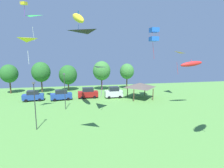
{
  "coord_description": "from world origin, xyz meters",
  "views": [
    {
      "loc": [
        -2.32,
        2.44,
        9.56
      ],
      "look_at": [
        0.73,
        17.54,
        7.13
      ],
      "focal_mm": 28.0,
      "sensor_mm": 36.0,
      "label": 1
    }
  ],
  "objects_px": {
    "treeline_tree_0": "(9,74)",
    "parked_car_leftmost": "(33,96)",
    "parked_car_rightmost_in_row": "(114,92)",
    "kite_flying_9": "(191,64)",
    "kite_flying_5": "(88,42)",
    "treeline_tree_1": "(41,72)",
    "treeline_tree_3": "(102,71)",
    "kite_flying_10": "(30,23)",
    "parked_car_second_from_left": "(61,95)",
    "kite_flying_2": "(24,0)",
    "kite_flying_3": "(108,74)",
    "kite_flying_8": "(27,48)",
    "treeline_tree_4": "(127,71)",
    "park_pavilion": "(140,85)",
    "light_post_1": "(35,103)",
    "parked_car_third_from_left": "(88,93)",
    "kite_flying_7": "(154,35)",
    "kite_flying_6": "(174,56)",
    "kite_flying_1": "(78,18)",
    "treeline_tree_2": "(68,75)",
    "light_post_0": "(65,89)"
  },
  "relations": [
    {
      "from": "treeline_tree_0",
      "to": "kite_flying_9",
      "type": "bearing_deg",
      "value": -27.51
    },
    {
      "from": "light_post_1",
      "to": "treeline_tree_2",
      "type": "relative_size",
      "value": 0.88
    },
    {
      "from": "kite_flying_7",
      "to": "treeline_tree_3",
      "type": "distance_m",
      "value": 19.33
    },
    {
      "from": "kite_flying_10",
      "to": "light_post_1",
      "type": "height_order",
      "value": "kite_flying_10"
    },
    {
      "from": "kite_flying_8",
      "to": "park_pavilion",
      "type": "distance_m",
      "value": 24.16
    },
    {
      "from": "kite_flying_2",
      "to": "kite_flying_3",
      "type": "height_order",
      "value": "kite_flying_2"
    },
    {
      "from": "light_post_0",
      "to": "light_post_1",
      "type": "height_order",
      "value": "light_post_0"
    },
    {
      "from": "kite_flying_3",
      "to": "kite_flying_8",
      "type": "distance_m",
      "value": 13.52
    },
    {
      "from": "treeline_tree_0",
      "to": "parked_car_leftmost",
      "type": "bearing_deg",
      "value": -50.78
    },
    {
      "from": "kite_flying_1",
      "to": "treeline_tree_0",
      "type": "distance_m",
      "value": 28.98
    },
    {
      "from": "kite_flying_3",
      "to": "treeline_tree_0",
      "type": "relative_size",
      "value": 0.54
    },
    {
      "from": "parked_car_second_from_left",
      "to": "park_pavilion",
      "type": "height_order",
      "value": "park_pavilion"
    },
    {
      "from": "treeline_tree_2",
      "to": "parked_car_leftmost",
      "type": "bearing_deg",
      "value": -123.69
    },
    {
      "from": "kite_flying_6",
      "to": "parked_car_third_from_left",
      "type": "height_order",
      "value": "kite_flying_6"
    },
    {
      "from": "kite_flying_1",
      "to": "treeline_tree_2",
      "type": "bearing_deg",
      "value": 97.53
    },
    {
      "from": "kite_flying_2",
      "to": "kite_flying_7",
      "type": "bearing_deg",
      "value": -3.6
    },
    {
      "from": "parked_car_rightmost_in_row",
      "to": "kite_flying_9",
      "type": "bearing_deg",
      "value": -38.04
    },
    {
      "from": "kite_flying_10",
      "to": "light_post_0",
      "type": "relative_size",
      "value": 0.54
    },
    {
      "from": "kite_flying_5",
      "to": "treeline_tree_4",
      "type": "relative_size",
      "value": 0.34
    },
    {
      "from": "parked_car_rightmost_in_row",
      "to": "kite_flying_2",
      "type": "bearing_deg",
      "value": -169.68
    },
    {
      "from": "kite_flying_2",
      "to": "kite_flying_8",
      "type": "height_order",
      "value": "kite_flying_2"
    },
    {
      "from": "light_post_1",
      "to": "parked_car_second_from_left",
      "type": "bearing_deg",
      "value": 83.16
    },
    {
      "from": "kite_flying_2",
      "to": "kite_flying_5",
      "type": "height_order",
      "value": "kite_flying_2"
    },
    {
      "from": "kite_flying_9",
      "to": "kite_flying_1",
      "type": "bearing_deg",
      "value": -177.74
    },
    {
      "from": "kite_flying_3",
      "to": "light_post_1",
      "type": "relative_size",
      "value": 0.64
    },
    {
      "from": "kite_flying_8",
      "to": "treeline_tree_4",
      "type": "xyz_separation_m",
      "value": [
        22.28,
        19.29,
        -5.74
      ]
    },
    {
      "from": "kite_flying_9",
      "to": "parked_car_third_from_left",
      "type": "height_order",
      "value": "kite_flying_9"
    },
    {
      "from": "treeline_tree_1",
      "to": "treeline_tree_3",
      "type": "relative_size",
      "value": 0.98
    },
    {
      "from": "light_post_1",
      "to": "treeline_tree_4",
      "type": "relative_size",
      "value": 0.85
    },
    {
      "from": "kite_flying_9",
      "to": "parked_car_rightmost_in_row",
      "type": "bearing_deg",
      "value": 142.42
    },
    {
      "from": "kite_flying_5",
      "to": "parked_car_second_from_left",
      "type": "bearing_deg",
      "value": 102.39
    },
    {
      "from": "kite_flying_6",
      "to": "light_post_1",
      "type": "distance_m",
      "value": 31.9
    },
    {
      "from": "parked_car_third_from_left",
      "to": "treeline_tree_3",
      "type": "bearing_deg",
      "value": 64.27
    },
    {
      "from": "light_post_0",
      "to": "light_post_1",
      "type": "xyz_separation_m",
      "value": [
        -3.21,
        -8.53,
        -0.14
      ]
    },
    {
      "from": "treeline_tree_1",
      "to": "treeline_tree_4",
      "type": "bearing_deg",
      "value": 1.76
    },
    {
      "from": "kite_flying_6",
      "to": "treeline_tree_2",
      "type": "distance_m",
      "value": 28.37
    },
    {
      "from": "light_post_0",
      "to": "kite_flying_6",
      "type": "bearing_deg",
      "value": 13.15
    },
    {
      "from": "parked_car_leftmost",
      "to": "treeline_tree_3",
      "type": "distance_m",
      "value": 19.5
    },
    {
      "from": "kite_flying_8",
      "to": "treeline_tree_0",
      "type": "height_order",
      "value": "kite_flying_8"
    },
    {
      "from": "kite_flying_3",
      "to": "kite_flying_8",
      "type": "xyz_separation_m",
      "value": [
        -12.7,
        1.93,
        4.22
      ]
    },
    {
      "from": "kite_flying_2",
      "to": "kite_flying_7",
      "type": "distance_m",
      "value": 25.3
    },
    {
      "from": "parked_car_leftmost",
      "to": "treeline_tree_4",
      "type": "height_order",
      "value": "treeline_tree_4"
    },
    {
      "from": "kite_flying_6",
      "to": "treeline_tree_4",
      "type": "relative_size",
      "value": 0.63
    },
    {
      "from": "kite_flying_8",
      "to": "treeline_tree_2",
      "type": "distance_m",
      "value": 21.47
    },
    {
      "from": "kite_flying_9",
      "to": "kite_flying_7",
      "type": "bearing_deg",
      "value": 137.43
    },
    {
      "from": "kite_flying_10",
      "to": "parked_car_second_from_left",
      "type": "distance_m",
      "value": 15.69
    },
    {
      "from": "kite_flying_1",
      "to": "parked_car_second_from_left",
      "type": "xyz_separation_m",
      "value": [
        -3.98,
        10.8,
        -14.25
      ]
    },
    {
      "from": "kite_flying_5",
      "to": "kite_flying_9",
      "type": "distance_m",
      "value": 23.14
    },
    {
      "from": "parked_car_rightmost_in_row",
      "to": "treeline_tree_4",
      "type": "distance_m",
      "value": 13.03
    },
    {
      "from": "kite_flying_2",
      "to": "treeline_tree_1",
      "type": "xyz_separation_m",
      "value": [
        -0.34,
        13.27,
        -14.04
      ]
    }
  ]
}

